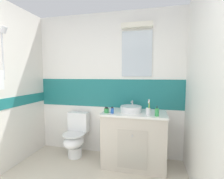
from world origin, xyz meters
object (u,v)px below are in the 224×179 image
object	(u,v)px
hair_gel_jar	(106,110)
perfume_flask_small	(112,110)
toothbrush_cup	(148,111)
soap_dispenser	(157,112)
toilet	(76,136)
sink_basin	(131,109)

from	to	relation	value
hair_gel_jar	perfume_flask_small	xyz separation A→B (m)	(0.09, -0.01, 0.01)
toothbrush_cup	soap_dispenser	xyz separation A→B (m)	(0.12, -0.03, -0.01)
toothbrush_cup	perfume_flask_small	bearing A→B (deg)	-178.80
toilet	toothbrush_cup	distance (m)	1.37
hair_gel_jar	soap_dispenser	bearing A→B (deg)	-2.11
sink_basin	toothbrush_cup	world-z (taller)	toothbrush_cup
soap_dispenser	hair_gel_jar	bearing A→B (deg)	177.89
toilet	perfume_flask_small	size ratio (longest dim) A/B	7.68
toilet	hair_gel_jar	size ratio (longest dim) A/B	8.63
toothbrush_cup	soap_dispenser	bearing A→B (deg)	-13.44
sink_basin	soap_dispenser	world-z (taller)	sink_basin
sink_basin	toothbrush_cup	bearing A→B (deg)	-32.62
soap_dispenser	hair_gel_jar	xyz separation A→B (m)	(-0.74, 0.03, -0.02)
toilet	toothbrush_cup	world-z (taller)	toothbrush_cup
toothbrush_cup	perfume_flask_small	xyz separation A→B (m)	(-0.53, -0.01, -0.02)
perfume_flask_small	sink_basin	bearing A→B (deg)	35.30
sink_basin	hair_gel_jar	distance (m)	0.39
toilet	sink_basin	bearing A→B (deg)	-1.41
toilet	perfume_flask_small	bearing A→B (deg)	-16.25
sink_basin	toilet	size ratio (longest dim) A/B	0.49
toilet	soap_dispenser	world-z (taller)	soap_dispenser
toilet	perfume_flask_small	distance (m)	0.92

